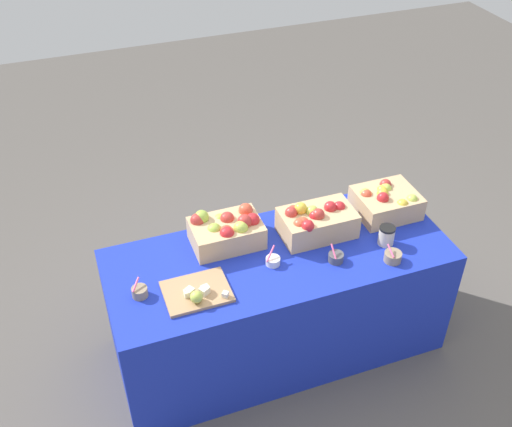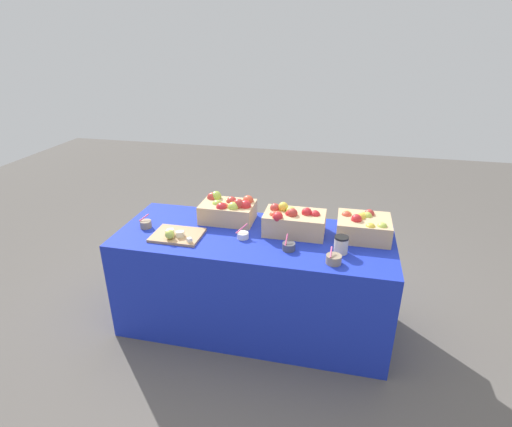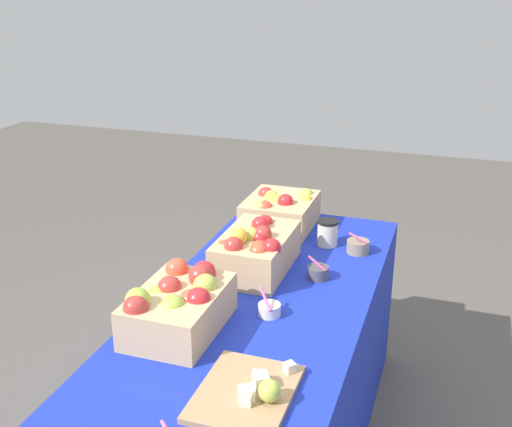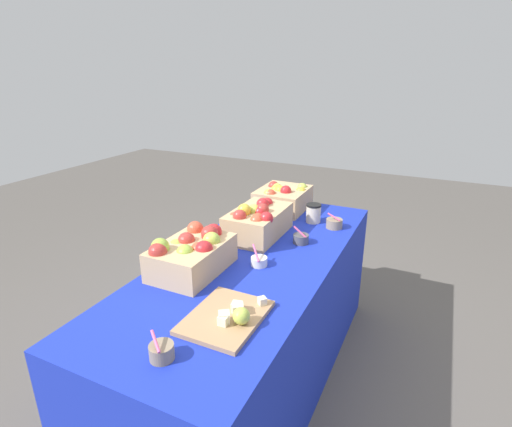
# 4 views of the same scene
# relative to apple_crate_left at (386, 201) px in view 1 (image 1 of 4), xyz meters

# --- Properties ---
(ground_plane) EXTENTS (10.00, 10.00, 0.00)m
(ground_plane) POSITION_rel_apple_crate_left_xyz_m (-0.73, -0.14, -0.82)
(ground_plane) COLOR #56514C
(table) EXTENTS (1.90, 0.76, 0.74)m
(table) POSITION_rel_apple_crate_left_xyz_m (-0.73, -0.14, -0.45)
(table) COLOR #192DB7
(table) RESTS_ON ground_plane
(apple_crate_left) EXTENTS (0.35, 0.30, 0.18)m
(apple_crate_left) POSITION_rel_apple_crate_left_xyz_m (0.00, 0.00, 0.00)
(apple_crate_left) COLOR tan
(apple_crate_left) RESTS_ON table
(apple_crate_middle) EXTENTS (0.42, 0.25, 0.20)m
(apple_crate_middle) POSITION_rel_apple_crate_left_xyz_m (-0.47, -0.04, 0.01)
(apple_crate_middle) COLOR tan
(apple_crate_middle) RESTS_ON table
(apple_crate_right) EXTENTS (0.39, 0.26, 0.19)m
(apple_crate_right) POSITION_rel_apple_crate_left_xyz_m (-0.97, 0.06, 0.01)
(apple_crate_right) COLOR tan
(apple_crate_right) RESTS_ON table
(cutting_board_front) EXTENTS (0.33, 0.26, 0.08)m
(cutting_board_front) POSITION_rel_apple_crate_left_xyz_m (-1.24, -0.28, -0.06)
(cutting_board_front) COLOR tan
(cutting_board_front) RESTS_ON table
(sample_bowl_near) EXTENTS (0.09, 0.09, 0.10)m
(sample_bowl_near) POSITION_rel_apple_crate_left_xyz_m (-0.79, -0.20, -0.06)
(sample_bowl_near) COLOR silver
(sample_bowl_near) RESTS_ON table
(sample_bowl_mid) EXTENTS (0.08, 0.08, 0.10)m
(sample_bowl_mid) POSITION_rel_apple_crate_left_xyz_m (-0.46, -0.29, -0.05)
(sample_bowl_mid) COLOR #4C4C51
(sample_bowl_mid) RESTS_ON table
(sample_bowl_far) EXTENTS (0.08, 0.09, 0.09)m
(sample_bowl_far) POSITION_rel_apple_crate_left_xyz_m (-1.51, -0.19, -0.05)
(sample_bowl_far) COLOR gray
(sample_bowl_far) RESTS_ON table
(sample_bowl_extra) EXTENTS (0.09, 0.09, 0.09)m
(sample_bowl_extra) POSITION_rel_apple_crate_left_xyz_m (-0.17, -0.39, -0.05)
(sample_bowl_extra) COLOR gray
(sample_bowl_extra) RESTS_ON table
(coffee_cup) EXTENTS (0.09, 0.09, 0.11)m
(coffee_cup) POSITION_rel_apple_crate_left_xyz_m (-0.14, -0.26, -0.02)
(coffee_cup) COLOR beige
(coffee_cup) RESTS_ON table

